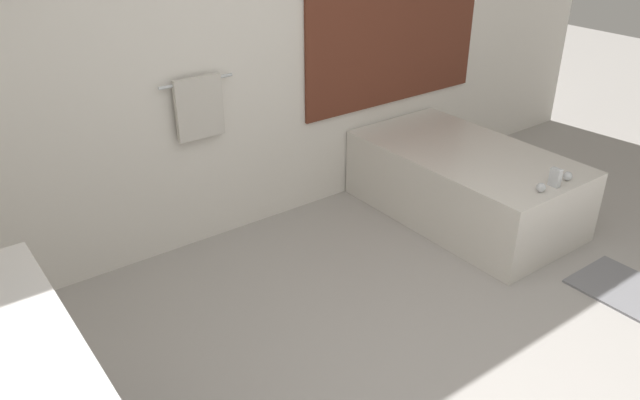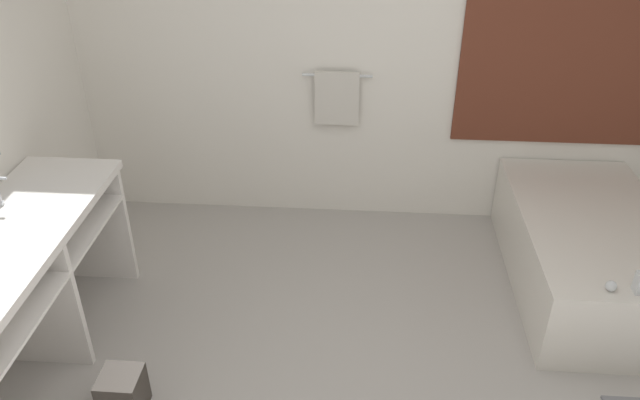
# 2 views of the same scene
# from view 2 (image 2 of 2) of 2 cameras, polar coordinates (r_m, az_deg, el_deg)

# --- Properties ---
(wall_back_with_blinds) EXTENTS (7.40, 0.13, 2.70)m
(wall_back_with_blinds) POSITION_cam_2_polar(r_m,az_deg,el_deg) (4.51, 6.23, 13.75)
(wall_back_with_blinds) COLOR white
(wall_back_with_blinds) RESTS_ON ground_plane
(vanity_counter) EXTENTS (0.60, 1.63, 0.90)m
(vanity_counter) POSITION_cam_2_polar(r_m,az_deg,el_deg) (3.69, -25.51, -5.34)
(vanity_counter) COLOR white
(vanity_counter) RESTS_ON ground_plane
(bathtub) EXTENTS (0.92, 1.64, 0.64)m
(bathtub) POSITION_cam_2_polar(r_m,az_deg,el_deg) (4.46, 23.27, -4.18)
(bathtub) COLOR silver
(bathtub) RESTS_ON ground_plane
(waste_bin) EXTENTS (0.21, 0.21, 0.26)m
(waste_bin) POSITION_cam_2_polar(r_m,az_deg,el_deg) (3.57, -17.59, -16.50)
(waste_bin) COLOR #2D2823
(waste_bin) RESTS_ON ground_plane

